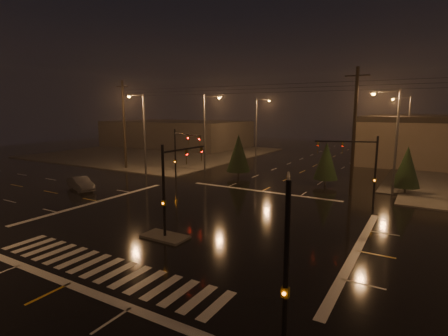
# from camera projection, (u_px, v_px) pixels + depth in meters

# --- Properties ---
(ground) EXTENTS (140.00, 140.00, 0.00)m
(ground) POSITION_uv_depth(u_px,v_px,m) (200.00, 221.00, 25.81)
(ground) COLOR black
(ground) RESTS_ON ground
(sidewalk_nw) EXTENTS (36.00, 36.00, 0.12)m
(sidewalk_nw) POSITION_uv_depth(u_px,v_px,m) (158.00, 153.00, 66.29)
(sidewalk_nw) COLOR #42403B
(sidewalk_nw) RESTS_ON ground
(median_island) EXTENTS (3.00, 1.60, 0.15)m
(median_island) POSITION_uv_depth(u_px,v_px,m) (165.00, 237.00, 22.39)
(median_island) COLOR #42403B
(median_island) RESTS_ON ground
(crosswalk) EXTENTS (15.00, 2.60, 0.01)m
(crosswalk) POSITION_uv_depth(u_px,v_px,m) (103.00, 268.00, 18.15)
(crosswalk) COLOR beige
(crosswalk) RESTS_ON ground
(stop_bar_near) EXTENTS (16.00, 0.50, 0.01)m
(stop_bar_near) POSITION_uv_depth(u_px,v_px,m) (69.00, 284.00, 16.45)
(stop_bar_near) COLOR beige
(stop_bar_near) RESTS_ON ground
(stop_bar_far) EXTENTS (16.00, 0.50, 0.01)m
(stop_bar_far) POSITION_uv_depth(u_px,v_px,m) (262.00, 191.00, 35.17)
(stop_bar_far) COLOR beige
(stop_bar_far) RESTS_ON ground
(commercial_block) EXTENTS (30.00, 18.00, 5.60)m
(commercial_block) POSITION_uv_depth(u_px,v_px,m) (176.00, 134.00, 78.54)
(commercial_block) COLOR #433D3B
(commercial_block) RESTS_ON ground
(signal_mast_median) EXTENTS (0.25, 4.59, 6.00)m
(signal_mast_median) POSITION_uv_depth(u_px,v_px,m) (173.00, 178.00, 22.58)
(signal_mast_median) COLOR black
(signal_mast_median) RESTS_ON ground
(signal_mast_ne) EXTENTS (4.84, 1.86, 6.00)m
(signal_mast_ne) POSITION_uv_depth(u_px,v_px,m) (362.00, 162.00, 29.07)
(signal_mast_ne) COLOR black
(signal_mast_ne) RESTS_ON ground
(signal_mast_nw) EXTENTS (4.84, 1.86, 6.00)m
(signal_mast_nw) POSITION_uv_depth(u_px,v_px,m) (180.00, 149.00, 38.54)
(signal_mast_nw) COLOR black
(signal_mast_nw) RESTS_ON ground
(signal_mast_se) EXTENTS (1.55, 3.87, 6.00)m
(signal_mast_se) POSITION_uv_depth(u_px,v_px,m) (287.00, 242.00, 11.80)
(signal_mast_se) COLOR black
(signal_mast_se) RESTS_ON ground
(streetlight_1) EXTENTS (2.77, 0.32, 10.00)m
(streetlight_1) POSITION_uv_depth(u_px,v_px,m) (206.00, 128.00, 45.75)
(streetlight_1) COLOR #38383A
(streetlight_1) RESTS_ON ground
(streetlight_2) EXTENTS (2.77, 0.32, 10.00)m
(streetlight_2) POSITION_uv_depth(u_px,v_px,m) (258.00, 124.00, 59.36)
(streetlight_2) COLOR #38383A
(streetlight_2) RESTS_ON ground
(streetlight_3) EXTENTS (2.77, 0.32, 10.00)m
(streetlight_3) POSITION_uv_depth(u_px,v_px,m) (393.00, 135.00, 32.89)
(streetlight_3) COLOR #38383A
(streetlight_3) RESTS_ON ground
(streetlight_4) EXTENTS (2.77, 0.32, 10.00)m
(streetlight_4) POSITION_uv_depth(u_px,v_px,m) (406.00, 126.00, 49.91)
(streetlight_4) COLOR #38383A
(streetlight_4) RESTS_ON ground
(streetlight_5) EXTENTS (0.32, 2.77, 10.00)m
(streetlight_5) POSITION_uv_depth(u_px,v_px,m) (142.00, 129.00, 42.35)
(streetlight_5) COLOR #38383A
(streetlight_5) RESTS_ON ground
(utility_pole_0) EXTENTS (2.20, 0.32, 12.00)m
(utility_pole_0) POSITION_uv_depth(u_px,v_px,m) (124.00, 124.00, 47.68)
(utility_pole_0) COLOR black
(utility_pole_0) RESTS_ON ground
(utility_pole_1) EXTENTS (2.20, 0.32, 12.00)m
(utility_pole_1) POSITION_uv_depth(u_px,v_px,m) (354.00, 131.00, 32.72)
(utility_pole_1) COLOR black
(utility_pole_1) RESTS_ON ground
(conifer_0) EXTENTS (2.54, 2.54, 4.68)m
(conifer_0) POSITION_uv_depth(u_px,v_px,m) (407.00, 167.00, 33.65)
(conifer_0) COLOR black
(conifer_0) RESTS_ON ground
(conifer_3) EXTENTS (2.89, 2.89, 5.21)m
(conifer_3) POSITION_uv_depth(u_px,v_px,m) (239.00, 153.00, 42.22)
(conifer_3) COLOR black
(conifer_3) RESTS_ON ground
(conifer_4) EXTENTS (2.58, 2.58, 4.73)m
(conifer_4) POSITION_uv_depth(u_px,v_px,m) (326.00, 161.00, 37.48)
(conifer_4) COLOR black
(conifer_4) RESTS_ON ground
(car_crossing) EXTENTS (4.46, 2.69, 1.39)m
(car_crossing) POSITION_uv_depth(u_px,v_px,m) (81.00, 184.00, 35.44)
(car_crossing) COLOR #4F4F55
(car_crossing) RESTS_ON ground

